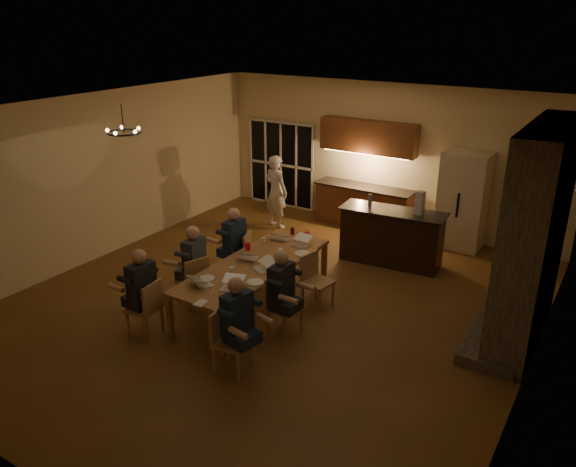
% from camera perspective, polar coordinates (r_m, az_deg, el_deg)
% --- Properties ---
extents(floor, '(9.00, 9.00, 0.00)m').
position_cam_1_polar(floor, '(9.51, -1.63, -7.13)').
color(floor, brown).
rests_on(floor, ground).
extents(back_wall, '(8.00, 0.04, 3.20)m').
position_cam_1_polar(back_wall, '(12.70, 9.80, 7.74)').
color(back_wall, beige).
rests_on(back_wall, ground).
extents(left_wall, '(0.04, 9.00, 3.20)m').
position_cam_1_polar(left_wall, '(11.49, -18.70, 5.47)').
color(left_wall, beige).
rests_on(left_wall, ground).
extents(right_wall, '(0.04, 9.00, 3.20)m').
position_cam_1_polar(right_wall, '(7.54, 24.58, -3.62)').
color(right_wall, beige).
rests_on(right_wall, ground).
extents(ceiling, '(8.00, 9.00, 0.04)m').
position_cam_1_polar(ceiling, '(8.45, -1.87, 12.41)').
color(ceiling, white).
rests_on(ceiling, back_wall).
extents(french_doors, '(1.86, 0.08, 2.10)m').
position_cam_1_polar(french_doors, '(14.01, -0.69, 7.02)').
color(french_doors, black).
rests_on(french_doors, ground).
extents(fireplace, '(0.58, 2.50, 3.20)m').
position_cam_1_polar(fireplace, '(8.69, 23.77, -0.28)').
color(fireplace, '#6A6153').
rests_on(fireplace, ground).
extents(kitchenette, '(2.24, 0.68, 2.40)m').
position_cam_1_polar(kitchenette, '(12.63, 7.86, 5.90)').
color(kitchenette, brown).
rests_on(kitchenette, ground).
extents(refrigerator, '(0.90, 0.68, 2.00)m').
position_cam_1_polar(refrigerator, '(11.94, 17.33, 3.20)').
color(refrigerator, beige).
rests_on(refrigerator, ground).
extents(dining_table, '(1.10, 3.09, 0.75)m').
position_cam_1_polar(dining_table, '(9.31, -3.39, -5.20)').
color(dining_table, '#A56D42').
rests_on(dining_table, ground).
extents(bar_island, '(2.04, 0.86, 1.08)m').
position_cam_1_polar(bar_island, '(10.96, 10.45, -0.35)').
color(bar_island, black).
rests_on(bar_island, ground).
extents(chair_left_near, '(0.48, 0.48, 0.89)m').
position_cam_1_polar(chair_left_near, '(8.73, -14.46, -7.31)').
color(chair_left_near, tan).
rests_on(chair_left_near, ground).
extents(chair_left_mid, '(0.56, 0.56, 0.89)m').
position_cam_1_polar(chair_left_mid, '(9.42, -9.73, -4.69)').
color(chair_left_mid, tan).
rests_on(chair_left_mid, ground).
extents(chair_left_far, '(0.56, 0.56, 0.89)m').
position_cam_1_polar(chair_left_far, '(10.24, -5.18, -2.25)').
color(chair_left_far, tan).
rests_on(chair_left_far, ground).
extents(chair_right_near, '(0.50, 0.50, 0.89)m').
position_cam_1_polar(chair_right_near, '(7.70, -5.67, -10.87)').
color(chair_right_near, tan).
rests_on(chair_right_near, ground).
extents(chair_right_mid, '(0.51, 0.51, 0.89)m').
position_cam_1_polar(chair_right_mid, '(8.50, -0.29, -7.41)').
color(chair_right_mid, tan).
rests_on(chair_right_mid, ground).
extents(chair_right_far, '(0.51, 0.51, 0.89)m').
position_cam_1_polar(chair_right_far, '(9.26, 3.08, -4.87)').
color(chair_right_far, tan).
rests_on(chair_right_far, ground).
extents(person_left_near, '(0.62, 0.62, 1.38)m').
position_cam_1_polar(person_left_near, '(8.65, -14.57, -5.79)').
color(person_left_near, black).
rests_on(person_left_near, ground).
extents(person_right_near, '(0.70, 0.70, 1.38)m').
position_cam_1_polar(person_right_near, '(7.59, -5.15, -9.17)').
color(person_right_near, '#1B2D43').
rests_on(person_right_near, ground).
extents(person_left_mid, '(0.69, 0.69, 1.38)m').
position_cam_1_polar(person_left_mid, '(9.35, -9.46, -3.20)').
color(person_left_mid, '#3B3F46').
rests_on(person_left_mid, ground).
extents(person_right_mid, '(0.61, 0.61, 1.38)m').
position_cam_1_polar(person_right_mid, '(8.34, -0.69, -6.09)').
color(person_right_mid, black).
rests_on(person_right_mid, ground).
extents(person_left_far, '(0.62, 0.62, 1.38)m').
position_cam_1_polar(person_left_far, '(10.09, -5.44, -1.12)').
color(person_left_far, '#1B2D43').
rests_on(person_left_far, ground).
extents(standing_person, '(0.67, 0.50, 1.66)m').
position_cam_1_polar(standing_person, '(12.58, -1.22, 4.29)').
color(standing_person, silver).
rests_on(standing_person, ground).
extents(chandelier, '(0.55, 0.55, 0.03)m').
position_cam_1_polar(chandelier, '(9.59, -16.33, 9.82)').
color(chandelier, black).
rests_on(chandelier, ceiling).
extents(laptop_a, '(0.40, 0.37, 0.23)m').
position_cam_1_polar(laptop_a, '(8.51, -8.68, -4.46)').
color(laptop_a, silver).
rests_on(laptop_a, dining_table).
extents(laptop_b, '(0.39, 0.37, 0.23)m').
position_cam_1_polar(laptop_b, '(8.31, -5.76, -4.97)').
color(laptop_b, silver).
rests_on(laptop_b, dining_table).
extents(laptop_c, '(0.38, 0.35, 0.23)m').
position_cam_1_polar(laptop_c, '(9.31, -4.02, -1.91)').
color(laptop_c, silver).
rests_on(laptop_c, dining_table).
extents(laptop_d, '(0.41, 0.39, 0.23)m').
position_cam_1_polar(laptop_d, '(8.90, -2.67, -3.03)').
color(laptop_d, silver).
rests_on(laptop_d, dining_table).
extents(laptop_e, '(0.33, 0.30, 0.23)m').
position_cam_1_polar(laptop_e, '(10.09, -0.71, 0.05)').
color(laptop_e, silver).
rests_on(laptop_e, dining_table).
extents(laptop_f, '(0.34, 0.31, 0.23)m').
position_cam_1_polar(laptop_f, '(9.79, 1.23, -0.65)').
color(laptop_f, silver).
rests_on(laptop_f, dining_table).
extents(mug_front, '(0.07, 0.07, 0.10)m').
position_cam_1_polar(mug_front, '(8.84, -5.74, -3.72)').
color(mug_front, white).
rests_on(mug_front, dining_table).
extents(mug_mid, '(0.08, 0.08, 0.10)m').
position_cam_1_polar(mug_mid, '(9.47, -0.75, -1.84)').
color(mug_mid, white).
rests_on(mug_mid, dining_table).
extents(mug_back, '(0.08, 0.08, 0.10)m').
position_cam_1_polar(mug_back, '(9.94, -2.47, -0.70)').
color(mug_back, white).
rests_on(mug_back, dining_table).
extents(redcup_near, '(0.09, 0.09, 0.12)m').
position_cam_1_polar(redcup_near, '(7.99, -6.27, -6.56)').
color(redcup_near, red).
rests_on(redcup_near, dining_table).
extents(redcup_mid, '(0.09, 0.09, 0.12)m').
position_cam_1_polar(redcup_mid, '(9.67, -4.12, -1.33)').
color(redcup_mid, red).
rests_on(redcup_mid, dining_table).
extents(redcup_far, '(0.09, 0.09, 0.12)m').
position_cam_1_polar(redcup_far, '(10.14, 1.94, -0.16)').
color(redcup_far, red).
rests_on(redcup_far, dining_table).
extents(can_silver, '(0.07, 0.07, 0.12)m').
position_cam_1_polar(can_silver, '(8.59, -5.49, -4.45)').
color(can_silver, '#B2B2B7').
rests_on(can_silver, dining_table).
extents(can_cola, '(0.07, 0.07, 0.12)m').
position_cam_1_polar(can_cola, '(10.33, 0.46, 0.25)').
color(can_cola, '#3F0F0C').
rests_on(can_cola, dining_table).
extents(plate_near, '(0.26, 0.26, 0.02)m').
position_cam_1_polar(plate_near, '(8.52, -3.36, -4.97)').
color(plate_near, white).
rests_on(plate_near, dining_table).
extents(plate_left, '(0.24, 0.24, 0.02)m').
position_cam_1_polar(plate_left, '(8.72, -8.27, -4.53)').
color(plate_left, white).
rests_on(plate_left, dining_table).
extents(plate_far, '(0.27, 0.27, 0.02)m').
position_cam_1_polar(plate_far, '(9.50, 1.48, -2.05)').
color(plate_far, white).
rests_on(plate_far, dining_table).
extents(notepad, '(0.16, 0.22, 0.01)m').
position_cam_1_polar(notepad, '(8.03, -8.84, -6.99)').
color(notepad, white).
rests_on(notepad, dining_table).
extents(bar_bottle, '(0.08, 0.08, 0.24)m').
position_cam_1_polar(bar_bottle, '(10.92, 8.34, 3.38)').
color(bar_bottle, '#99999E').
rests_on(bar_bottle, bar_island).
extents(bar_blender, '(0.16, 0.16, 0.44)m').
position_cam_1_polar(bar_blender, '(10.60, 13.26, 3.04)').
color(bar_blender, silver).
rests_on(bar_blender, bar_island).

